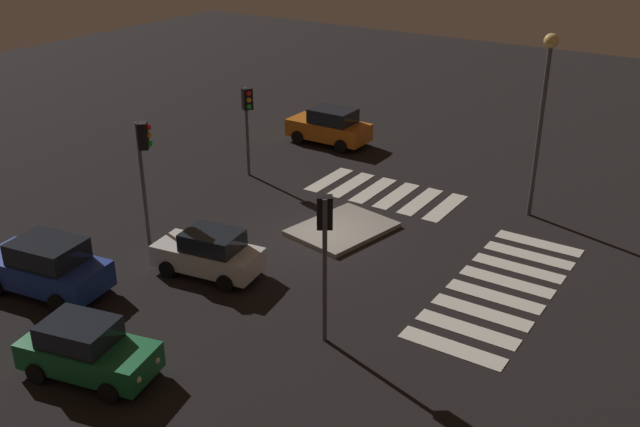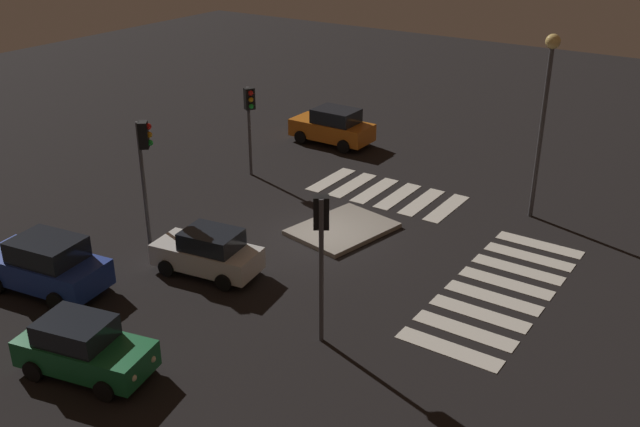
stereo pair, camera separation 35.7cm
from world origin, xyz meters
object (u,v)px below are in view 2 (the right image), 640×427
at_px(traffic_island, 342,229).
at_px(car_blue, 45,265).
at_px(traffic_light_west, 144,153).
at_px(street_lamp, 546,95).
at_px(traffic_light_south, 321,233).
at_px(traffic_light_north, 250,110).
at_px(car_white, 208,252).
at_px(car_green, 83,348).
at_px(car_orange, 333,127).

height_order(traffic_island, car_blue, car_blue).
relative_size(traffic_light_west, street_lamp, 0.65).
distance_m(car_blue, street_lamp, 19.01).
bearing_deg(street_lamp, traffic_light_west, 133.44).
height_order(traffic_light_south, street_lamp, street_lamp).
bearing_deg(traffic_light_west, traffic_light_north, 61.21).
bearing_deg(car_white, car_green, 90.60).
relative_size(traffic_light_west, traffic_light_north, 1.15).
height_order(traffic_light_south, traffic_light_north, traffic_light_south).
bearing_deg(traffic_light_west, car_orange, 54.28).
xyz_separation_m(traffic_island, traffic_light_south, (-6.52, -3.36, 3.35)).
bearing_deg(traffic_island, car_orange, 35.01).
height_order(traffic_light_west, traffic_light_north, traffic_light_west).
height_order(car_white, street_lamp, street_lamp).
bearing_deg(traffic_light_south, car_blue, 72.51).
height_order(car_blue, traffic_light_south, traffic_light_south).
bearing_deg(car_green, car_white, 86.67).
distance_m(car_orange, car_white, 14.58).
bearing_deg(traffic_island, traffic_light_north, 67.95).
relative_size(car_blue, traffic_light_west, 0.95).
relative_size(car_green, car_blue, 0.88).
xyz_separation_m(traffic_light_west, traffic_light_north, (7.57, 1.33, -0.45)).
distance_m(car_white, traffic_light_west, 4.33).
distance_m(traffic_light_south, street_lamp, 12.29).
bearing_deg(car_green, traffic_island, 72.27).
xyz_separation_m(car_orange, traffic_light_west, (-13.50, -0.72, 2.68)).
distance_m(traffic_light_west, traffic_light_south, 8.83).
relative_size(car_white, traffic_light_south, 0.86).
xyz_separation_m(car_blue, street_lamp, (14.70, -11.34, 4.10)).
distance_m(traffic_island, traffic_light_south, 8.06).
distance_m(car_green, car_white, 6.22).
relative_size(car_white, street_lamp, 0.53).
distance_m(traffic_island, street_lamp, 9.26).
height_order(car_orange, traffic_light_north, traffic_light_north).
relative_size(traffic_island, traffic_light_south, 0.94).
relative_size(traffic_island, street_lamp, 0.58).
bearing_deg(street_lamp, car_green, 158.56).
bearing_deg(traffic_light_west, street_lamp, 4.66).
height_order(car_orange, traffic_light_south, traffic_light_south).
bearing_deg(traffic_light_north, traffic_light_south, -12.34).
xyz_separation_m(car_green, street_lamp, (17.01, -6.68, 4.22)).
bearing_deg(traffic_light_south, car_white, 44.31).
bearing_deg(traffic_island, traffic_light_west, 132.55).
bearing_deg(traffic_light_north, car_green, -38.33).
xyz_separation_m(car_blue, car_white, (3.82, -3.68, -0.13)).
bearing_deg(car_white, traffic_island, -119.30).
height_order(traffic_island, car_green, car_green).
bearing_deg(traffic_light_south, traffic_light_west, 45.17).
height_order(car_blue, traffic_light_west, traffic_light_west).
bearing_deg(traffic_light_north, traffic_island, 8.24).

